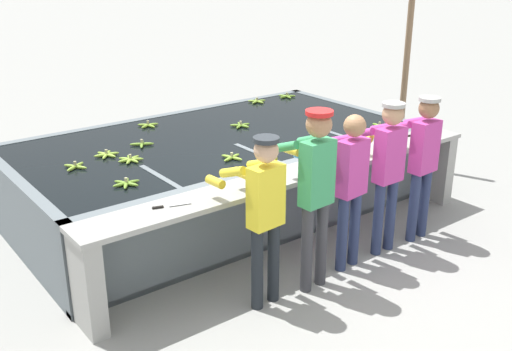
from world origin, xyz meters
TOP-DOWN VIEW (x-y plane):
  - ground_plane at (0.00, 0.00)m, footprint 80.00×80.00m
  - wash_tank at (-0.00, 1.77)m, footprint 4.92×2.66m
  - work_ledge at (0.00, 0.23)m, footprint 4.92×0.45m
  - worker_0 at (-0.92, -0.32)m, footprint 0.44×0.73m
  - worker_1 at (-0.37, -0.38)m, footprint 0.43×0.74m
  - worker_2 at (0.18, -0.29)m, footprint 0.46×0.73m
  - worker_3 at (0.74, -0.28)m, footprint 0.41×0.72m
  - worker_4 at (1.28, -0.30)m, footprint 0.43×0.72m
  - banana_bunch_floating_0 at (-1.39, 1.89)m, footprint 0.28×0.28m
  - banana_bunch_floating_1 at (-1.25, 1.58)m, footprint 0.28×0.28m
  - banana_bunch_floating_2 at (-0.35, 0.96)m, footprint 0.28×0.28m
  - banana_bunch_floating_3 at (1.87, 0.81)m, footprint 0.28×0.28m
  - banana_bunch_floating_4 at (1.44, 2.83)m, footprint 0.28×0.27m
  - banana_bunch_floating_5 at (0.48, 1.93)m, footprint 0.27×0.28m
  - banana_bunch_floating_6 at (-0.47, 2.67)m, footprint 0.27×0.27m
  - banana_bunch_floating_7 at (-1.60, 0.96)m, footprint 0.28×0.26m
  - banana_bunch_floating_8 at (-0.90, 1.99)m, footprint 0.26×0.26m
  - banana_bunch_floating_9 at (2.00, 2.81)m, footprint 0.27×0.28m
  - banana_bunch_floating_10 at (-1.81, 1.72)m, footprint 0.25×0.25m
  - knife_0 at (1.91, 0.30)m, footprint 0.34×0.15m
  - knife_1 at (-1.57, 0.25)m, footprint 0.34×0.13m
  - support_post_right at (3.06, 1.42)m, footprint 0.09×0.09m

SIDE VIEW (x-z plane):
  - ground_plane at x=0.00m, z-range 0.00..0.00m
  - wash_tank at x=0.00m, z-range -0.01..0.93m
  - work_ledge at x=0.00m, z-range 0.20..1.14m
  - knife_0 at x=1.91m, z-range 0.94..0.95m
  - knife_1 at x=-1.57m, z-range 0.94..0.95m
  - banana_bunch_floating_1 at x=-1.25m, z-range 0.91..0.99m
  - banana_bunch_floating_0 at x=-1.39m, z-range 0.91..0.99m
  - banana_bunch_floating_7 at x=-1.60m, z-range 0.91..0.99m
  - banana_bunch_floating_4 at x=1.44m, z-range 0.91..0.99m
  - banana_bunch_floating_5 at x=0.48m, z-range 0.91..0.99m
  - banana_bunch_floating_6 at x=-0.47m, z-range 0.91..0.99m
  - banana_bunch_floating_9 at x=2.00m, z-range 0.91..0.99m
  - banana_bunch_floating_2 at x=-0.35m, z-range 0.91..0.99m
  - banana_bunch_floating_3 at x=1.87m, z-range 0.91..0.99m
  - banana_bunch_floating_8 at x=-0.90m, z-range 0.91..0.99m
  - banana_bunch_floating_10 at x=-1.81m, z-range 0.91..0.99m
  - worker_2 at x=0.18m, z-range 0.16..1.78m
  - worker_0 at x=-0.92m, z-range 0.17..1.78m
  - worker_4 at x=1.28m, z-range 0.17..1.80m
  - worker_3 at x=0.74m, z-range 0.18..1.83m
  - worker_1 at x=-0.37m, z-range 0.20..1.97m
  - support_post_right at x=3.06m, z-range 0.00..3.20m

